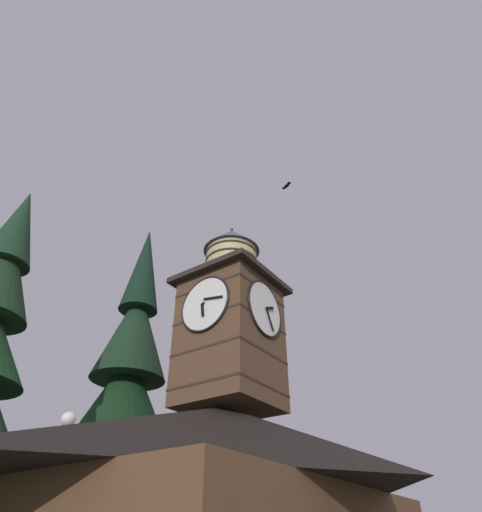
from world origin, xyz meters
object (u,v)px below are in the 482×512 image
Objects in this scene: clock_tower at (231,319)px; pine_tree_behind at (120,427)px; building_main at (222,502)px; flying_bird_high at (286,186)px; moon at (68,419)px.

clock_tower is 0.50× the size of pine_tree_behind.
building_main is 1.54× the size of clock_tower.
clock_tower is at bearing -27.84° from flying_bird_high.
moon is 45.48m from flying_bird_high.
building_main is at bearing 16.93° from clock_tower.
pine_tree_behind is (0.10, -6.20, -3.79)m from clock_tower.
building_main is 17.32m from flying_bird_high.
pine_tree_behind is 40.67m from moon.
flying_bird_high is (-3.18, 1.68, 9.67)m from clock_tower.
flying_bird_high is at bearing 152.16° from clock_tower.
moon is 2.58× the size of flying_bird_high.
pine_tree_behind is 25.52× the size of flying_bird_high.
building_main is at bearing 63.12° from moon.
pine_tree_behind reaches higher than moon.
moon is at bearing -111.79° from flying_bird_high.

